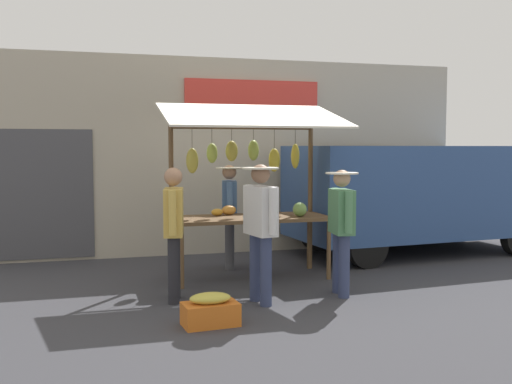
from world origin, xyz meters
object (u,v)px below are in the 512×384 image
object	(u,v)px
shopper_with_ponytail	(341,222)
shopper_with_shopping_bag	(174,225)
shopper_in_striped_shirt	(261,222)
market_stall	(250,169)
parked_van	(410,190)
produce_crate_near	(210,311)
vendor_with_sunhat	(229,208)

from	to	relation	value
shopper_with_ponytail	shopper_with_shopping_bag	world-z (taller)	shopper_with_shopping_bag
shopper_in_striped_shirt	shopper_with_shopping_bag	xyz separation A→B (m)	(0.97, -0.39, -0.05)
market_stall	shopper_in_striped_shirt	world-z (taller)	market_stall
market_stall	shopper_in_striped_shirt	size ratio (longest dim) A/B	1.51
parked_van	shopper_in_striped_shirt	bearing A→B (deg)	31.23
shopper_in_striped_shirt	produce_crate_near	xyz separation A→B (m)	(0.76, 0.72, -0.82)
shopper_with_ponytail	shopper_with_shopping_bag	bearing A→B (deg)	89.38
shopper_in_striped_shirt	shopper_with_shopping_bag	distance (m)	1.05
shopper_with_ponytail	parked_van	xyz separation A→B (m)	(-2.34, -2.39, 0.20)
shopper_in_striped_shirt	produce_crate_near	bearing A→B (deg)	122.61
market_stall	produce_crate_near	xyz separation A→B (m)	(1.02, 2.15, -1.39)
parked_van	produce_crate_near	bearing A→B (deg)	32.70
shopper_with_shopping_bag	shopper_in_striped_shirt	bearing A→B (deg)	-101.17
vendor_with_sunhat	shopper_with_shopping_bag	distance (m)	2.07
shopper_in_striped_shirt	vendor_with_sunhat	bearing A→B (deg)	-14.35
market_stall	vendor_with_sunhat	world-z (taller)	market_stall
market_stall	parked_van	size ratio (longest dim) A/B	0.55
market_stall	shopper_with_shopping_bag	xyz separation A→B (m)	(1.24, 1.05, -0.61)
shopper_in_striped_shirt	parked_van	world-z (taller)	parked_van
vendor_with_sunhat	parked_van	xyz separation A→B (m)	(-3.30, -0.36, 0.19)
market_stall	vendor_with_sunhat	distance (m)	0.94
shopper_with_ponytail	produce_crate_near	size ratio (longest dim) A/B	2.63
produce_crate_near	shopper_with_shopping_bag	bearing A→B (deg)	-78.83
market_stall	shopper_with_shopping_bag	distance (m)	1.73
vendor_with_sunhat	shopper_with_ponytail	world-z (taller)	vendor_with_sunhat
parked_van	market_stall	bearing A→B (deg)	13.77
market_stall	vendor_with_sunhat	bearing A→B (deg)	-78.89
market_stall	shopper_in_striped_shirt	distance (m)	1.56
market_stall	shopper_in_striped_shirt	xyz separation A→B (m)	(0.26, 1.43, -0.56)
shopper_in_striped_shirt	produce_crate_near	size ratio (longest dim) A/B	2.76
shopper_with_shopping_bag	produce_crate_near	size ratio (longest dim) A/B	2.69
parked_van	shopper_with_ponytail	bearing A→B (deg)	40.72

